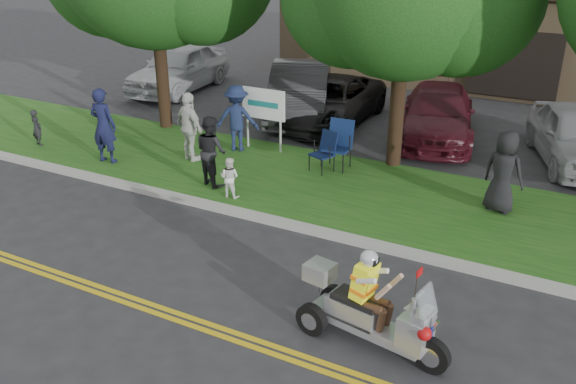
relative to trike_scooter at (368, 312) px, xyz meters
The scene contains 22 objects.
ground 2.54m from the trike_scooter, behind, with size 120.00×120.00×0.00m, color #28282B.
centerline_near 2.66m from the trike_scooter, 160.44° to the right, with size 60.00×0.10×0.01m, color gold.
centerline_far 2.62m from the trike_scooter, 163.82° to the right, with size 60.00×0.10×0.01m, color gold.
curb 3.73m from the trike_scooter, 131.76° to the left, with size 60.00×0.25×0.12m, color #A8A89E.
grass_verge 5.51m from the trike_scooter, 116.64° to the left, with size 60.00×4.00×0.10m, color #1A4E15.
commercial_building 18.75m from the trike_scooter, 91.41° to the left, with size 18.00×8.20×4.00m.
business_sign 8.31m from the trike_scooter, 130.37° to the left, with size 1.25×0.06×1.75m.
trike_scooter is the anchor object (origin of this frame).
lawn_chair_a 6.59m from the trike_scooter, 120.03° to the left, with size 0.67×0.68×0.97m.
lawn_chair_b 6.82m from the trike_scooter, 117.05° to the left, with size 0.64×0.66×1.19m.
spectator_adult_left 9.20m from the trike_scooter, 156.51° to the left, with size 0.69×0.45×1.89m, color #15173A.
spectator_adult_mid 6.43m from the trike_scooter, 144.70° to the left, with size 0.79×0.61×1.62m, color black.
spectator_adult_right 8.13m from the trike_scooter, 144.30° to the left, with size 1.03×0.43×1.76m, color silver.
spectator_chair_a 8.43m from the trike_scooter, 135.08° to the left, with size 1.13×0.65×1.75m, color #1A2548.
spectator_chair_b 5.42m from the trike_scooter, 80.52° to the left, with size 0.85×0.55×1.74m, color black.
child_left 11.58m from the trike_scooter, 161.18° to the left, with size 0.36×0.24×0.99m, color black.
child_right 5.55m from the trike_scooter, 143.83° to the left, with size 0.44×0.35×0.91m, color white.
parked_car_far_left 15.68m from the trike_scooter, 136.98° to the left, with size 1.97×4.90×1.67m, color #B8BBC0.
parked_car_left 11.42m from the trike_scooter, 121.82° to the left, with size 1.77×5.06×1.67m, color #313133.
parked_car_mid 10.77m from the trike_scooter, 117.42° to the left, with size 2.27×4.93×1.37m, color black.
parked_car_right 9.91m from the trike_scooter, 99.65° to the left, with size 1.97×4.85×1.41m, color #46101A.
parked_car_far_right 9.57m from the trike_scooter, 78.06° to the left, with size 1.74×4.32×1.47m, color #9DA0A4.
Camera 1 is at (4.86, -6.69, 5.65)m, focal length 38.00 mm.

